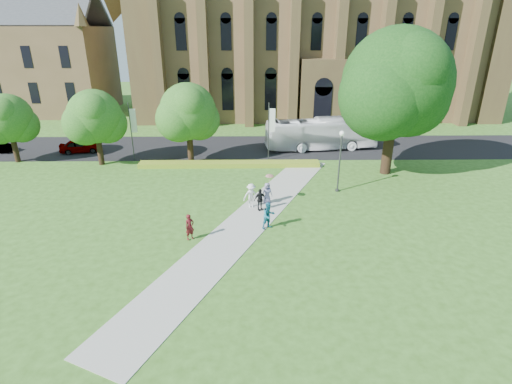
{
  "coord_description": "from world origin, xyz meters",
  "views": [
    {
      "loc": [
        0.1,
        -24.8,
        12.96
      ],
      "look_at": [
        0.51,
        2.55,
        1.6
      ],
      "focal_mm": 28.0,
      "sensor_mm": 36.0,
      "label": 1
    }
  ],
  "objects_px": {
    "large_tree": "(397,83)",
    "pedestrian_0": "(190,227)",
    "streetlamp": "(340,154)",
    "tour_coach": "(321,134)",
    "car_0": "(80,146)"
  },
  "relations": [
    {
      "from": "streetlamp",
      "to": "large_tree",
      "type": "distance_m",
      "value": 8.73
    },
    {
      "from": "car_0",
      "to": "streetlamp",
      "type": "bearing_deg",
      "value": -126.47
    },
    {
      "from": "car_0",
      "to": "pedestrian_0",
      "type": "relative_size",
      "value": 2.41
    },
    {
      "from": "large_tree",
      "to": "tour_coach",
      "type": "relative_size",
      "value": 1.06
    },
    {
      "from": "pedestrian_0",
      "to": "large_tree",
      "type": "bearing_deg",
      "value": -3.41
    },
    {
      "from": "streetlamp",
      "to": "pedestrian_0",
      "type": "xyz_separation_m",
      "value": [
        -11.36,
        -8.18,
        -2.38
      ]
    },
    {
      "from": "tour_coach",
      "to": "pedestrian_0",
      "type": "distance_m",
      "value": 24.1
    },
    {
      "from": "car_0",
      "to": "large_tree",
      "type": "bearing_deg",
      "value": -115.22
    },
    {
      "from": "large_tree",
      "to": "pedestrian_0",
      "type": "relative_size",
      "value": 7.5
    },
    {
      "from": "streetlamp",
      "to": "pedestrian_0",
      "type": "relative_size",
      "value": 2.98
    },
    {
      "from": "large_tree",
      "to": "tour_coach",
      "type": "bearing_deg",
      "value": 120.83
    },
    {
      "from": "streetlamp",
      "to": "tour_coach",
      "type": "height_order",
      "value": "streetlamp"
    },
    {
      "from": "car_0",
      "to": "tour_coach",
      "type": "bearing_deg",
      "value": -100.24
    },
    {
      "from": "streetlamp",
      "to": "tour_coach",
      "type": "bearing_deg",
      "value": 87.34
    },
    {
      "from": "streetlamp",
      "to": "car_0",
      "type": "height_order",
      "value": "streetlamp"
    }
  ]
}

